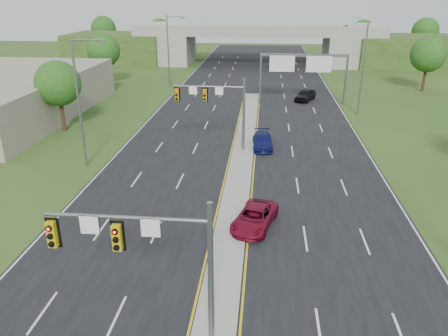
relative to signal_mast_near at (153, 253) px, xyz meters
name	(u,v)px	position (x,y,z in m)	size (l,w,h in m)	color
road	(248,123)	(2.26, 35.07, -4.72)	(24.00, 160.00, 0.02)	black
median	(242,158)	(2.26, 23.07, -4.63)	(2.00, 54.00, 0.16)	gray
lane_markings	(239,139)	(1.66, 28.99, -4.70)	(23.72, 160.00, 0.01)	gold
signal_mast_near	(153,253)	(0.00, 0.00, 0.00)	(6.62, 0.60, 7.00)	slate
signal_mast_far	(219,103)	(0.00, 25.00, 0.00)	(6.62, 0.60, 7.00)	slate
sign_gantry	(302,65)	(8.95, 44.99, 0.51)	(11.58, 0.44, 6.67)	slate
overpass	(258,47)	(2.26, 80.07, -1.17)	(80.00, 14.00, 8.10)	gray
lightpole_l_mid	(80,97)	(-11.03, 20.07, 1.38)	(2.85, 0.25, 11.00)	slate
lightpole_l_far	(169,48)	(-11.03, 55.07, 1.38)	(2.85, 0.25, 11.00)	slate
lightpole_r_far	(362,65)	(15.56, 40.07, 1.38)	(2.85, 0.25, 11.00)	slate
tree_l_near	(58,84)	(-17.74, 30.07, 0.45)	(4.80, 4.80, 7.60)	#382316
tree_l_mid	(103,51)	(-21.74, 55.07, 0.78)	(5.20, 5.20, 8.12)	#382316
tree_r_mid	(428,55)	(28.26, 55.07, 0.78)	(5.20, 5.20, 8.12)	#382316
tree_back_a	(104,29)	(-35.74, 94.07, 1.11)	(6.00, 6.00, 8.85)	#382316
tree_back_b	(160,31)	(-21.74, 94.07, 0.78)	(5.60, 5.60, 8.32)	#382316
tree_back_c	(363,32)	(26.26, 94.07, 0.78)	(5.60, 5.60, 8.32)	#382316
tree_back_d	(425,31)	(40.26, 94.07, 1.11)	(6.00, 6.00, 8.85)	#382316
commercial_building	(0,96)	(-27.74, 35.07, -2.23)	(18.00, 30.00, 5.00)	gray
car_far_a	(255,218)	(3.76, 10.74, -4.05)	(2.18, 4.74, 1.32)	maroon
car_far_b	(263,141)	(4.08, 26.40, -4.03)	(1.88, 4.63, 1.34)	#0D1052
car_far_c	(305,95)	(9.81, 47.03, -3.91)	(1.88, 4.67, 1.59)	black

